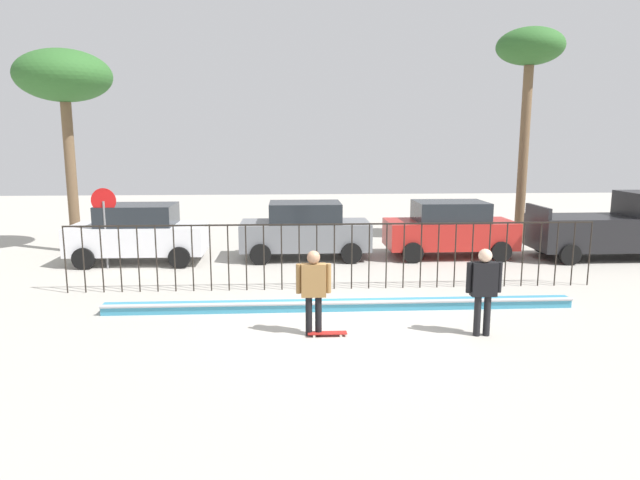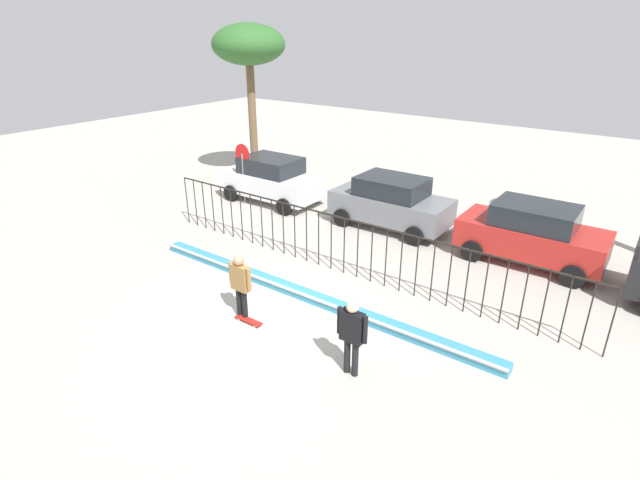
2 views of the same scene
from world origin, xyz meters
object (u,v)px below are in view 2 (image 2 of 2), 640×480
Objects in this scene: palm_tree_short at (249,47)px; stop_sign at (243,165)px; parked_car_red at (532,233)px; skateboard at (249,320)px; parked_car_white at (271,179)px; parked_car_gray at (391,202)px; camera_operator at (352,331)px; skateboarder at (240,281)px.

stop_sign is at bearing -54.78° from palm_tree_short.
palm_tree_short is at bearing 125.22° from stop_sign.
stop_sign reaches higher than parked_car_red.
parked_car_white is (-5.63, 7.37, 0.91)m from skateboard.
parked_car_white is 1.00× the size of parked_car_gray.
camera_operator is 0.42× the size of parked_car_red.
palm_tree_short reaches higher than parked_car_gray.
parked_car_red is 0.62× the size of palm_tree_short.
parked_car_red is (4.72, 7.70, 0.91)m from skateboard.
stop_sign reaches higher than parked_car_white.
parked_car_red is at bearing -4.22° from parked_car_gray.
palm_tree_short reaches higher than skateboard.
parked_car_white is at bearing -35.16° from palm_tree_short.
parked_car_red is at bearing 58.06° from skateboard.
parked_car_white is 1.31m from stop_sign.
skateboarder is 0.41× the size of parked_car_gray.
camera_operator reaches higher than skateboarder.
camera_operator is at bearing -34.99° from stop_sign.
skateboard is at bearing 3.63° from skateboarder.
camera_operator is at bearing -3.20° from skateboard.
skateboarder reaches higher than skateboard.
parked_car_gray reaches higher than skateboard.
stop_sign is (-6.14, 6.46, 0.56)m from skateboarder.
skateboard is 9.29m from stop_sign.
parked_car_gray is (5.42, 0.36, 0.00)m from parked_car_white.
stop_sign is (-0.78, -0.83, 0.64)m from parked_car_white.
camera_operator is 11.68m from stop_sign.
skateboarder is 0.25× the size of palm_tree_short.
stop_sign reaches higher than skateboard.
palm_tree_short is (-8.14, 1.56, 5.00)m from parked_car_gray.
parked_car_red reaches higher than skateboard.
skateboarder is 2.20× the size of skateboard.
skateboard is 9.32m from parked_car_white.
stop_sign is at bearing -177.04° from parked_car_red.
palm_tree_short is at bearing 170.11° from parked_car_red.
skateboarder is 8.93m from stop_sign.
camera_operator reaches higher than skateboard.
palm_tree_short is at bearing 150.16° from skateboarder.
skateboarder is 9.05m from parked_car_white.
palm_tree_short reaches higher than stop_sign.
parked_car_white is at bearing 46.68° from stop_sign.
stop_sign is 5.50m from palm_tree_short.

